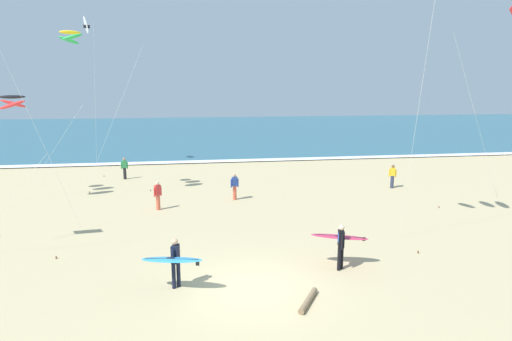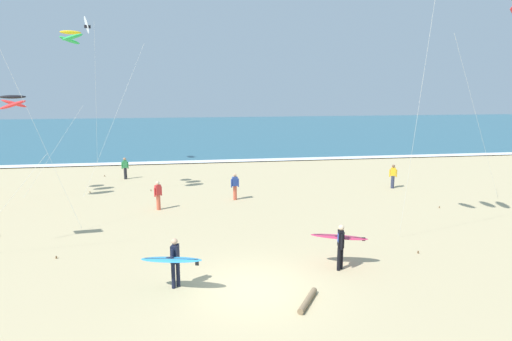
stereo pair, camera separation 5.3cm
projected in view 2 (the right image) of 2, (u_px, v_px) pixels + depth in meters
The scene contains 13 objects.
ground_plane at pixel (253, 289), 14.13m from camera, with size 160.00×160.00×0.00m, color tan.
ocean_water at pixel (201, 130), 67.20m from camera, with size 160.00×60.00×0.08m, color #2D6075.
shoreline_foam at pixel (212, 161), 38.38m from camera, with size 160.00×1.38×0.01m, color white.
surfer_lead at pixel (340, 241), 15.60m from camera, with size 2.18×1.08×1.71m.
surfer_trailing at pixel (173, 260), 13.90m from camera, with size 2.10×1.16×1.71m.
kite_delta_ivory_far at pixel (87, 25), 33.27m from camera, with size 1.64×4.35×12.04m.
kite_arc_charcoal_high at pixel (13, 102), 24.31m from camera, with size 4.65×3.10×6.14m.
kite_arc_golden_distant at pixel (71, 37), 23.93m from camera, with size 4.82×2.71×9.69m.
bystander_red_top at pixel (158, 195), 23.20m from camera, with size 0.40×0.35×1.59m.
bystander_blue_top at pixel (235, 186), 25.30m from camera, with size 0.49×0.24×1.59m.
bystander_yellow_top at pixel (393, 176), 28.22m from camera, with size 0.46×0.29×1.59m.
bystander_green_top at pixel (125, 168), 31.07m from camera, with size 0.49×0.26×1.59m.
driftwood_log at pixel (308, 300), 13.16m from camera, with size 0.19×0.19×1.51m, color #846B4C.
Camera 2 is at (-1.95, -12.99, 6.51)m, focal length 30.01 mm.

